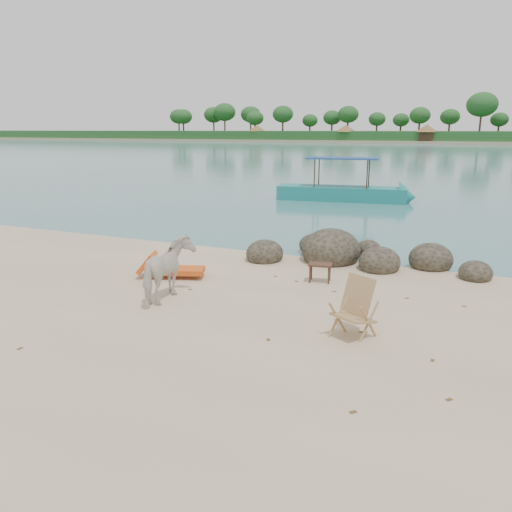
{
  "coord_description": "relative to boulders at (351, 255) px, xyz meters",
  "views": [
    {
      "loc": [
        4.34,
        -7.23,
        3.56
      ],
      "look_at": [
        0.33,
        2.0,
        1.0
      ],
      "focal_mm": 35.0,
      "sensor_mm": 36.0,
      "label": 1
    }
  ],
  "objects": [
    {
      "name": "boat_near",
      "position": [
        -3.4,
        12.45,
        1.57
      ],
      "size": [
        7.53,
        2.58,
        3.58
      ],
      "primitive_type": null,
      "rotation": [
        0.0,
        0.0,
        0.13
      ],
      "color": "#1B7C7A",
      "rests_on": "water"
    },
    {
      "name": "cow",
      "position": [
        -2.85,
        -4.63,
        0.43
      ],
      "size": [
        0.9,
        1.62,
        1.3
      ],
      "primitive_type": "imported",
      "rotation": [
        0.0,
        0.0,
        3.28
      ],
      "color": "white",
      "rests_on": "ground"
    },
    {
      "name": "lounge_chair",
      "position": [
        -3.62,
        -3.17,
        0.04
      ],
      "size": [
        1.84,
        1.19,
        0.52
      ],
      "primitive_type": null,
      "rotation": [
        0.0,
        0.0,
        0.36
      ],
      "color": "orange",
      "rests_on": "ground"
    },
    {
      "name": "side_table",
      "position": [
        -0.27,
        -2.11,
        -0.0
      ],
      "size": [
        0.6,
        0.44,
        0.44
      ],
      "primitive_type": null,
      "rotation": [
        0.0,
        0.0,
        0.17
      ],
      "color": "#361E15",
      "rests_on": "ground"
    },
    {
      "name": "deck_chair",
      "position": [
        1.18,
        -5.02,
        0.29
      ],
      "size": [
        0.91,
        0.94,
        1.02
      ],
      "primitive_type": null,
      "rotation": [
        0.0,
        0.0,
        -0.5
      ],
      "color": "#AB8355",
      "rests_on": "ground"
    },
    {
      "name": "far_scenery",
      "position": [
        -1.44,
        130.76,
        2.92
      ],
      "size": [
        420.0,
        18.0,
        9.5
      ],
      "color": "#1E4C1E",
      "rests_on": "ground"
    },
    {
      "name": "dead_leaves",
      "position": [
        -0.14,
        -4.69,
        -0.22
      ],
      "size": [
        6.83,
        7.13,
        0.0
      ],
      "color": "brown",
      "rests_on": "ground"
    },
    {
      "name": "far_shore",
      "position": [
        -1.46,
        164.07,
        -0.22
      ],
      "size": [
        420.0,
        90.0,
        1.4
      ],
      "primitive_type": "cube",
      "color": "tan",
      "rests_on": "ground"
    },
    {
      "name": "boulders",
      "position": [
        0.0,
        0.0,
        0.0
      ],
      "size": [
        6.31,
        2.86,
        1.2
      ],
      "rotation": [
        0.0,
        0.0,
        -0.3
      ],
      "color": "black",
      "rests_on": "ground"
    },
    {
      "name": "water",
      "position": [
        -1.46,
        84.07,
        -0.22
      ],
      "size": [
        400.0,
        400.0,
        0.0
      ],
      "primitive_type": "plane",
      "color": "#3B7777",
      "rests_on": "ground"
    }
  ]
}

